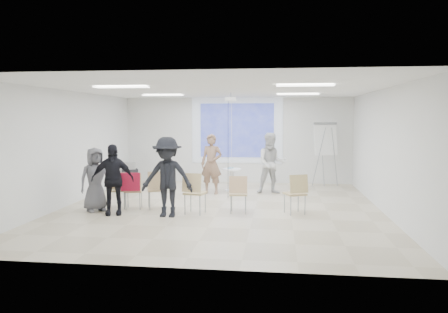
# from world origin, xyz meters

# --- Properties ---
(floor) EXTENTS (8.00, 9.00, 0.10)m
(floor) POSITION_xyz_m (0.00, 0.00, -0.05)
(floor) COLOR beige
(floor) RESTS_ON ground
(ceiling) EXTENTS (8.00, 9.00, 0.10)m
(ceiling) POSITION_xyz_m (0.00, 0.00, 3.05)
(ceiling) COLOR white
(ceiling) RESTS_ON wall_back
(wall_back) EXTENTS (8.00, 0.10, 3.00)m
(wall_back) POSITION_xyz_m (0.00, 4.55, 1.50)
(wall_back) COLOR silver
(wall_back) RESTS_ON floor
(wall_left) EXTENTS (0.10, 9.00, 3.00)m
(wall_left) POSITION_xyz_m (-4.05, 0.00, 1.50)
(wall_left) COLOR silver
(wall_left) RESTS_ON floor
(wall_right) EXTENTS (0.10, 9.00, 3.00)m
(wall_right) POSITION_xyz_m (4.05, 0.00, 1.50)
(wall_right) COLOR silver
(wall_right) RESTS_ON floor
(projection_halo) EXTENTS (3.20, 0.01, 2.30)m
(projection_halo) POSITION_xyz_m (0.00, 4.49, 1.85)
(projection_halo) COLOR silver
(projection_halo) RESTS_ON wall_back
(projection_image) EXTENTS (2.60, 0.01, 1.90)m
(projection_image) POSITION_xyz_m (0.00, 4.47, 1.85)
(projection_image) COLOR #2E3B9E
(projection_image) RESTS_ON wall_back
(pedestal_table) EXTENTS (0.77, 0.77, 0.73)m
(pedestal_table) POSITION_xyz_m (0.03, 2.56, 0.41)
(pedestal_table) COLOR white
(pedestal_table) RESTS_ON floor
(player_left) EXTENTS (0.82, 0.62, 2.05)m
(player_left) POSITION_xyz_m (-0.54, 2.08, 1.02)
(player_left) COLOR #8F6D58
(player_left) RESTS_ON floor
(player_right) EXTENTS (1.08, 0.91, 2.04)m
(player_right) POSITION_xyz_m (1.26, 2.32, 1.02)
(player_right) COLOR silver
(player_right) RESTS_ON floor
(controller_left) EXTENTS (0.05, 0.11, 0.04)m
(controller_left) POSITION_xyz_m (-0.36, 2.33, 1.35)
(controller_left) COLOR silver
(controller_left) RESTS_ON player_left
(controller_right) EXTENTS (0.06, 0.13, 0.04)m
(controller_right) POSITION_xyz_m (1.08, 2.57, 1.38)
(controller_right) COLOR white
(controller_right) RESTS_ON player_right
(chair_far_left) EXTENTS (0.56, 0.59, 0.94)m
(chair_far_left) POSITION_xyz_m (-2.56, -0.43, 0.56)
(chair_far_left) COLOR tan
(chair_far_left) RESTS_ON floor
(chair_left_mid) EXTENTS (0.51, 0.53, 0.92)m
(chair_left_mid) POSITION_xyz_m (-2.14, -0.43, 0.54)
(chair_left_mid) COLOR tan
(chair_left_mid) RESTS_ON floor
(chair_left_inner) EXTENTS (0.60, 0.62, 0.97)m
(chair_left_inner) POSITION_xyz_m (-1.56, -0.33, 0.57)
(chair_left_inner) COLOR tan
(chair_left_inner) RESTS_ON floor
(chair_center) EXTENTS (0.55, 0.58, 1.00)m
(chair_center) POSITION_xyz_m (-0.52, -0.80, 0.59)
(chair_center) COLOR #D0B578
(chair_center) RESTS_ON floor
(chair_right_inner) EXTENTS (0.45, 0.49, 0.92)m
(chair_right_inner) POSITION_xyz_m (0.52, -0.56, 0.54)
(chair_right_inner) COLOR tan
(chair_right_inner) RESTS_ON floor
(chair_right_far) EXTENTS (0.61, 0.63, 0.97)m
(chair_right_far) POSITION_xyz_m (1.89, -0.51, 0.57)
(chair_right_far) COLOR tan
(chair_right_far) RESTS_ON floor
(red_jacket) EXTENTS (0.48, 0.19, 0.44)m
(red_jacket) POSITION_xyz_m (-2.15, -0.57, 0.72)
(red_jacket) COLOR #AF1531
(red_jacket) RESTS_ON chair_left_mid
(laptop) EXTENTS (0.42, 0.37, 0.03)m
(laptop) POSITION_xyz_m (-1.59, -0.24, 0.52)
(laptop) COLOR black
(laptop) RESTS_ON chair_left_inner
(audience_left) EXTENTS (1.26, 0.95, 1.92)m
(audience_left) POSITION_xyz_m (-2.43, -1.05, 0.96)
(audience_left) COLOR black
(audience_left) RESTS_ON floor
(audience_mid) EXTENTS (1.36, 0.74, 2.10)m
(audience_mid) POSITION_xyz_m (-1.09, -1.10, 1.05)
(audience_mid) COLOR black
(audience_mid) RESTS_ON floor
(audience_outer) EXTENTS (1.02, 0.99, 1.76)m
(audience_outer) POSITION_xyz_m (-3.00, -0.71, 0.88)
(audience_outer) COLOR slate
(audience_outer) RESTS_ON floor
(flipchart_easel) EXTENTS (0.89, 0.70, 2.14)m
(flipchart_easel) POSITION_xyz_m (3.00, 3.86, 1.58)
(flipchart_easel) COLOR gray
(flipchart_easel) RESTS_ON floor
(av_cart) EXTENTS (0.64, 0.59, 0.77)m
(av_cart) POSITION_xyz_m (-3.57, 3.43, 0.36)
(av_cart) COLOR black
(av_cart) RESTS_ON floor
(ceiling_projector) EXTENTS (0.30, 0.25, 3.00)m
(ceiling_projector) POSITION_xyz_m (0.10, 1.49, 2.69)
(ceiling_projector) COLOR white
(ceiling_projector) RESTS_ON ceiling
(fluor_panel_nw) EXTENTS (1.20, 0.30, 0.02)m
(fluor_panel_nw) POSITION_xyz_m (-2.00, 2.00, 2.97)
(fluor_panel_nw) COLOR white
(fluor_panel_nw) RESTS_ON ceiling
(fluor_panel_ne) EXTENTS (1.20, 0.30, 0.02)m
(fluor_panel_ne) POSITION_xyz_m (2.00, 2.00, 2.97)
(fluor_panel_ne) COLOR white
(fluor_panel_ne) RESTS_ON ceiling
(fluor_panel_sw) EXTENTS (1.20, 0.30, 0.02)m
(fluor_panel_sw) POSITION_xyz_m (-2.00, -1.50, 2.97)
(fluor_panel_sw) COLOR white
(fluor_panel_sw) RESTS_ON ceiling
(fluor_panel_se) EXTENTS (1.20, 0.30, 0.02)m
(fluor_panel_se) POSITION_xyz_m (2.00, -1.50, 2.97)
(fluor_panel_se) COLOR white
(fluor_panel_se) RESTS_ON ceiling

